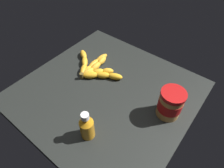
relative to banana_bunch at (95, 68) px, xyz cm
name	(u,v)px	position (x,y,z in cm)	size (l,w,h in cm)	color
ground_plane	(107,94)	(14.18, -7.38, -3.86)	(77.94, 76.02, 4.52)	black
banana_bunch	(95,68)	(0.00, 0.00, 0.00)	(32.92, 22.38, 3.32)	gold
peanut_butter_jar	(170,104)	(42.75, -0.92, 5.07)	(10.15, 10.15, 13.40)	#BF8442
honey_bottle	(87,126)	(23.09, -29.57, 4.57)	(5.49, 5.49, 13.91)	orange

